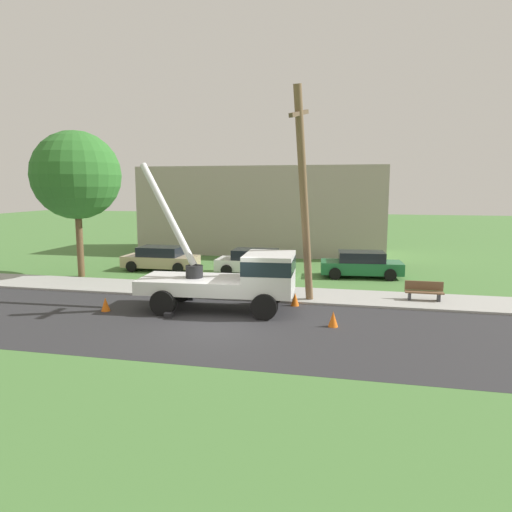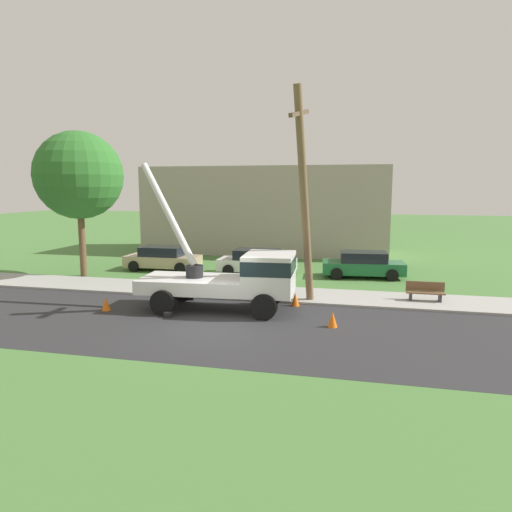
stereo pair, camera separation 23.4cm
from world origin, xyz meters
TOP-DOWN VIEW (x-y plane):
  - ground_plane at (0.00, 12.00)m, footprint 120.00×120.00m
  - road_asphalt at (0.00, 0.00)m, footprint 80.00×7.62m
  - sidewalk_strip at (0.00, 5.29)m, footprint 80.00×2.96m
  - utility_truck at (0.19, 2.28)m, footprint 6.91×3.21m
  - leaning_utility_pole at (2.66, 3.53)m, footprint 0.83×2.70m
  - traffic_cone_ahead at (4.10, 0.82)m, footprint 0.36×0.36m
  - traffic_cone_behind at (-4.97, 1.00)m, footprint 0.36×0.36m
  - traffic_cone_curbside at (2.35, 3.51)m, footprint 0.36×0.36m
  - parked_sedan_tan at (-6.67, 10.23)m, footprint 4.41×2.04m
  - parked_sedan_white at (-0.87, 10.22)m, footprint 4.43×2.07m
  - parked_sedan_green at (5.04, 10.62)m, footprint 4.55×2.29m
  - park_bench at (7.72, 5.35)m, footprint 1.60×0.45m
  - roadside_tree_near at (-10.16, 7.40)m, footprint 4.75×4.75m
  - lowrise_building_backdrop at (-2.32, 19.56)m, footprint 18.00×6.00m

SIDE VIEW (x-z plane):
  - ground_plane at x=0.00m, z-range 0.00..0.00m
  - road_asphalt at x=0.00m, z-range 0.00..0.01m
  - sidewalk_strip at x=0.00m, z-range 0.00..0.10m
  - traffic_cone_ahead at x=4.10m, z-range 0.00..0.56m
  - traffic_cone_behind at x=-4.97m, z-range 0.00..0.56m
  - traffic_cone_curbside at x=2.35m, z-range 0.00..0.56m
  - park_bench at x=7.72m, z-range 0.01..0.91m
  - parked_sedan_tan at x=-6.67m, z-range 0.00..1.42m
  - parked_sedan_white at x=-0.87m, z-range 0.00..1.42m
  - parked_sedan_green at x=5.04m, z-range 0.00..1.42m
  - utility_truck at x=0.19m, z-range -1.58..4.40m
  - lowrise_building_backdrop at x=-2.32m, z-range 0.00..6.40m
  - leaning_utility_pole at x=2.66m, z-range 0.13..8.99m
  - roadside_tree_near at x=-10.16m, z-range 1.58..9.53m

